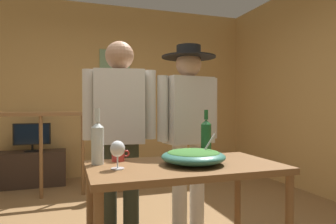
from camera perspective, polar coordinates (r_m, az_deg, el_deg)
name	(u,v)px	position (r m, az deg, el deg)	size (l,w,h in m)	color
back_wall	(100,90)	(5.06, -12.76, 4.00)	(5.11, 0.10, 2.79)	tan
side_wall_right	(316,86)	(4.36, 26.16, 4.37)	(0.10, 4.13, 2.79)	tan
framed_picture	(115,66)	(5.07, -10.02, 8.58)	(0.49, 0.03, 0.52)	gray
stair_railing	(57,143)	(4.02, -20.28, -5.57)	(2.57, 0.10, 1.11)	brown
tv_console	(33,168)	(4.79, -24.25, -9.71)	(0.90, 0.40, 0.49)	#38281E
flat_screen_tv	(32,135)	(4.69, -24.33, -3.96)	(0.49, 0.12, 0.40)	black
serving_table	(185,178)	(1.96, 3.19, -12.45)	(1.21, 0.66, 0.77)	brown
salad_bowl	(193,156)	(1.93, 4.82, -8.28)	(0.41, 0.41, 0.21)	#337060
wine_glass	(118,150)	(1.79, -9.54, -7.08)	(0.09, 0.09, 0.17)	silver
wine_bottle_clear	(98,142)	(1.96, -13.20, -5.52)	(0.08, 0.08, 0.35)	silver
wine_bottle_green	(206,137)	(2.25, 7.22, -4.68)	(0.08, 0.08, 0.34)	#1E5628
mug_red	(118,155)	(2.06, -9.36, -7.95)	(0.12, 0.08, 0.09)	#B7332D
person_standing_left	(120,125)	(2.48, -9.13, -2.40)	(0.58, 0.28, 1.66)	#2D3323
person_standing_right	(188,122)	(2.64, 3.90, -1.84)	(0.59, 0.47, 1.67)	beige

